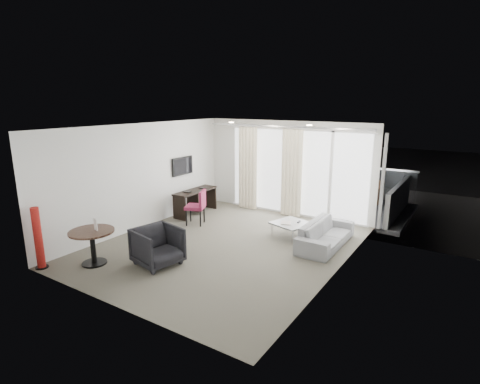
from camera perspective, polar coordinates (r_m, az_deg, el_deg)
The scene contains 28 objects.
floor at distance 8.38m, azimuth -2.24°, elevation -8.15°, with size 5.00×6.00×0.00m, color #565246.
ceiling at distance 7.79m, azimuth -2.42°, elevation 9.88°, with size 5.00×6.00×0.00m, color white.
wall_left at distance 9.61m, azimuth -14.65°, elevation 2.35°, with size 0.00×6.00×2.60m, color silver.
wall_right at distance 6.91m, azimuth 14.96°, elevation -2.04°, with size 0.00×6.00×2.60m, color silver.
wall_front at distance 5.88m, azimuth -19.36°, elevation -5.13°, with size 5.00×0.00×2.60m, color silver.
window_panel at distance 10.42m, azimuth 8.51°, elevation 2.95°, with size 4.00×0.02×2.38m, color white, non-canonical shape.
window_frame at distance 10.40m, azimuth 8.47°, elevation 2.94°, with size 4.10×0.06×2.44m, color white, non-canonical shape.
curtain_left at distance 10.94m, azimuth 1.20°, elevation 3.61°, with size 0.60×0.20×2.38m, color beige, non-canonical shape.
curtain_right at distance 10.29m, azimuth 7.87°, elevation 2.84°, with size 0.60×0.20×2.38m, color beige, non-canonical shape.
curtain_track at distance 10.24m, azimuth 6.82°, elevation 9.88°, with size 4.80×0.04×0.04m, color #B2B2B7, non-canonical shape.
downlight_a at distance 9.62m, azimuth -1.33°, elevation 10.56°, with size 0.12×0.12×0.02m, color #FFE0B2.
downlight_b at distance 8.63m, azimuth 10.51°, elevation 9.97°, with size 0.12×0.12×0.02m, color #FFE0B2.
desk at distance 10.64m, azimuth -6.78°, elevation -1.51°, with size 0.45×1.45×0.68m, color black, non-canonical shape.
tv at distance 10.59m, azimuth -8.76°, elevation 3.94°, with size 0.05×0.80×0.50m, color black, non-canonical shape.
desk_chair at distance 9.71m, azimuth -6.86°, elevation -2.33°, with size 0.49×0.46×0.90m, color maroon, non-canonical shape.
round_table at distance 7.91m, azimuth -21.49°, elevation -7.84°, with size 0.86×0.86×0.69m, color #352016, non-canonical shape.
menu_card at distance 7.79m, azimuth -21.10°, elevation -5.19°, with size 0.13×0.02×0.23m, color white, non-canonical shape.
red_lamp at distance 8.06m, azimuth -28.40°, elevation -6.21°, with size 0.24×0.24×1.20m, color maroon.
tub_armchair at distance 7.50m, azimuth -12.43°, elevation -8.09°, with size 0.80×0.83×0.75m, color black.
coffee_table at distance 8.92m, azimuth 7.78°, elevation -5.70°, with size 0.77×0.77×0.35m, color gray, non-canonical shape.
remote at distance 8.93m, azimuth 8.97°, elevation -4.46°, with size 0.05×0.15×0.02m, color black, non-canonical shape.
magazine at distance 8.81m, azimuth 7.01°, elevation -4.64°, with size 0.23×0.29×0.02m, color gray, non-canonical shape.
sofa at distance 8.49m, azimuth 12.94°, elevation -6.24°, with size 1.86×0.73×0.54m, color gray.
terrace_slab at distance 12.07m, azimuth 11.26°, elevation -1.83°, with size 5.60×3.00×0.12m, color #4D4D50.
rattan_chair_a at distance 11.35m, azimuth 13.54°, elevation -0.41°, with size 0.58×0.58×0.85m, color brown, non-canonical shape.
rattan_chair_b at distance 12.06m, azimuth 19.25°, elevation -0.19°, with size 0.52×0.52×0.76m, color brown, non-canonical shape.
rattan_table at distance 11.11m, azimuth 13.64°, elevation -1.60°, with size 0.52×0.52×0.52m, color brown, non-canonical shape.
balustrade at distance 13.26m, azimuth 13.69°, elevation 1.94°, with size 5.50×0.06×1.05m, color #B2B2B7, non-canonical shape.
Camera 1 is at (4.46, -6.37, 3.12)m, focal length 28.00 mm.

